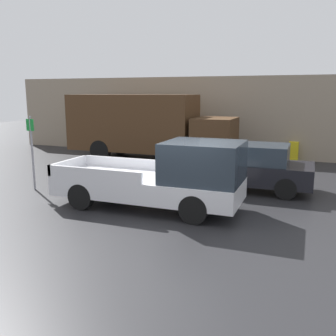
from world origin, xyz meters
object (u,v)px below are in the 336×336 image
object	(u,v)px
car	(250,167)
delivery_truck	(144,125)
newspaper_box	(293,152)
pickup_truck	(166,178)
parking_sign	(32,149)

from	to	relation	value
car	delivery_truck	distance (m)	7.13
newspaper_box	car	bearing A→B (deg)	-100.48
pickup_truck	parking_sign	world-z (taller)	parking_sign
pickup_truck	newspaper_box	bearing A→B (deg)	72.23
car	parking_sign	distance (m)	7.49
parking_sign	newspaper_box	world-z (taller)	parking_sign
pickup_truck	delivery_truck	size ratio (longest dim) A/B	0.66
pickup_truck	delivery_truck	bearing A→B (deg)	118.74
parking_sign	delivery_truck	bearing A→B (deg)	80.34
pickup_truck	delivery_truck	distance (m)	8.25
car	delivery_truck	bearing A→B (deg)	145.32
delivery_truck	car	bearing A→B (deg)	-34.68
car	delivery_truck	size ratio (longest dim) A/B	0.52
delivery_truck	parking_sign	world-z (taller)	delivery_truck
car	parking_sign	world-z (taller)	parking_sign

